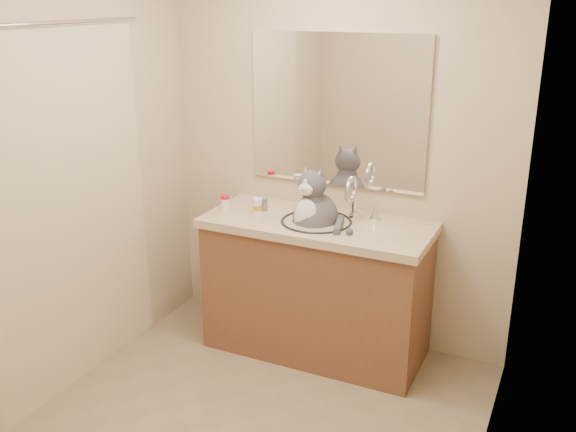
% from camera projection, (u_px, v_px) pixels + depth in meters
% --- Properties ---
extents(room, '(2.22, 2.52, 2.42)m').
position_uv_depth(room, '(234.00, 212.00, 2.80)').
color(room, '#807358').
rests_on(room, ground).
extents(vanity, '(1.34, 0.59, 1.12)m').
position_uv_depth(vanity, '(317.00, 284.00, 3.87)').
color(vanity, brown).
rests_on(vanity, ground).
extents(mirror, '(1.10, 0.02, 0.90)m').
position_uv_depth(mirror, '(337.00, 111.00, 3.78)').
color(mirror, white).
rests_on(mirror, room).
extents(shower_curtain, '(0.02, 1.30, 1.93)m').
position_uv_depth(shower_curtain, '(70.00, 210.00, 3.37)').
color(shower_curtain, beige).
rests_on(shower_curtain, ground).
extents(cat, '(0.38, 0.37, 0.55)m').
position_uv_depth(cat, '(315.00, 218.00, 3.74)').
color(cat, '#4B4B50').
rests_on(cat, vanity).
extents(pill_bottle_redcap, '(0.07, 0.07, 0.09)m').
position_uv_depth(pill_bottle_redcap, '(225.00, 203.00, 3.92)').
color(pill_bottle_redcap, white).
rests_on(pill_bottle_redcap, vanity).
extents(pill_bottle_orange, '(0.07, 0.07, 0.10)m').
position_uv_depth(pill_bottle_orange, '(258.00, 206.00, 3.85)').
color(pill_bottle_orange, white).
rests_on(pill_bottle_orange, vanity).
extents(grey_canister, '(0.05, 0.05, 0.08)m').
position_uv_depth(grey_canister, '(264.00, 204.00, 3.91)').
color(grey_canister, gray).
rests_on(grey_canister, vanity).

